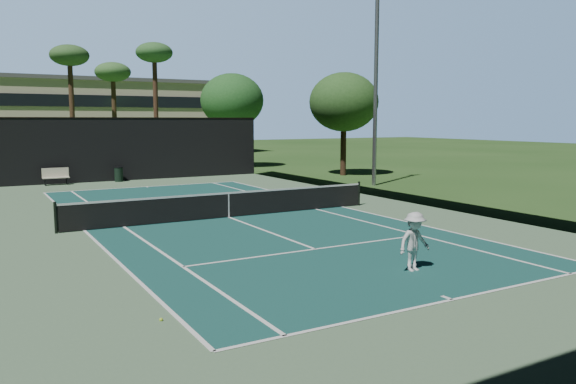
# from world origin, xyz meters

# --- Properties ---
(ground) EXTENTS (160.00, 160.00, 0.00)m
(ground) POSITION_xyz_m (0.00, 0.00, 0.00)
(ground) COLOR #294F1D
(ground) RESTS_ON ground
(apron_slab) EXTENTS (18.00, 32.00, 0.01)m
(apron_slab) POSITION_xyz_m (0.00, 0.00, 0.01)
(apron_slab) COLOR #557854
(apron_slab) RESTS_ON ground
(court_surface) EXTENTS (10.97, 23.77, 0.01)m
(court_surface) POSITION_xyz_m (0.00, 0.00, 0.01)
(court_surface) COLOR #174B45
(court_surface) RESTS_ON ground
(court_lines) EXTENTS (11.07, 23.87, 0.01)m
(court_lines) POSITION_xyz_m (0.00, 0.00, 0.02)
(court_lines) COLOR white
(court_lines) RESTS_ON ground
(tennis_net) EXTENTS (12.90, 0.10, 1.10)m
(tennis_net) POSITION_xyz_m (0.00, 0.00, 0.56)
(tennis_net) COLOR black
(tennis_net) RESTS_ON ground
(fence) EXTENTS (18.04, 32.05, 4.03)m
(fence) POSITION_xyz_m (0.00, 0.06, 2.01)
(fence) COLOR black
(fence) RESTS_ON ground
(player) EXTENTS (1.02, 0.62, 1.53)m
(player) POSITION_xyz_m (0.93, -9.66, 0.77)
(player) COLOR silver
(player) RESTS_ON ground
(tennis_ball_a) EXTENTS (0.07, 0.07, 0.07)m
(tennis_ball_a) POSITION_xyz_m (-5.81, -10.02, 0.04)
(tennis_ball_a) COLOR #C1E534
(tennis_ball_a) RESTS_ON ground
(tennis_ball_b) EXTENTS (0.06, 0.06, 0.06)m
(tennis_ball_b) POSITION_xyz_m (-2.43, 3.61, 0.03)
(tennis_ball_b) COLOR #CCE734
(tennis_ball_b) RESTS_ON ground
(tennis_ball_c) EXTENTS (0.06, 0.06, 0.06)m
(tennis_ball_c) POSITION_xyz_m (1.79, 3.88, 0.03)
(tennis_ball_c) COLOR #BBDE32
(tennis_ball_c) RESTS_ON ground
(tennis_ball_d) EXTENTS (0.06, 0.06, 0.06)m
(tennis_ball_d) POSITION_xyz_m (-3.57, 3.15, 0.03)
(tennis_ball_d) COLOR #C3E734
(tennis_ball_d) RESTS_ON ground
(park_bench) EXTENTS (1.50, 0.45, 1.02)m
(park_bench) POSITION_xyz_m (-4.41, 15.52, 0.55)
(park_bench) COLOR beige
(park_bench) RESTS_ON ground
(trash_bin) EXTENTS (0.56, 0.56, 0.95)m
(trash_bin) POSITION_xyz_m (-0.72, 15.53, 0.48)
(trash_bin) COLOR black
(trash_bin) RESTS_ON ground
(palm_a) EXTENTS (2.80, 2.80, 9.32)m
(palm_a) POSITION_xyz_m (-2.00, 24.00, 8.19)
(palm_a) COLOR #4C3320
(palm_a) RESTS_ON ground
(palm_b) EXTENTS (2.80, 2.80, 8.42)m
(palm_b) POSITION_xyz_m (1.50, 26.00, 7.36)
(palm_b) COLOR #49331F
(palm_b) RESTS_ON ground
(palm_c) EXTENTS (2.80, 2.80, 9.77)m
(palm_c) POSITION_xyz_m (4.00, 23.00, 8.60)
(palm_c) COLOR #4E3021
(palm_c) RESTS_ON ground
(decid_tree_a) EXTENTS (5.12, 5.12, 7.62)m
(decid_tree_a) POSITION_xyz_m (10.00, 22.00, 5.42)
(decid_tree_a) COLOR #49351F
(decid_tree_a) RESTS_ON ground
(decid_tree_b) EXTENTS (4.80, 4.80, 7.14)m
(decid_tree_b) POSITION_xyz_m (14.00, 12.00, 5.08)
(decid_tree_b) COLOR #412A1C
(decid_tree_b) RESTS_ON ground
(campus_building) EXTENTS (40.50, 12.50, 8.30)m
(campus_building) POSITION_xyz_m (0.00, 45.98, 4.21)
(campus_building) COLOR beige
(campus_building) RESTS_ON ground
(light_pole) EXTENTS (0.90, 0.25, 12.22)m
(light_pole) POSITION_xyz_m (12.00, 6.00, 6.46)
(light_pole) COLOR #93969B
(light_pole) RESTS_ON ground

